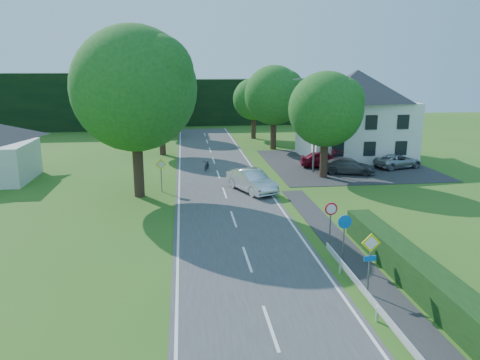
{
  "coord_description": "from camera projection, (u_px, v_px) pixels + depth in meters",
  "views": [
    {
      "loc": [
        -2.81,
        -8.34,
        8.84
      ],
      "look_at": [
        0.52,
        19.05,
        2.16
      ],
      "focal_mm": 35.0,
      "sensor_mm": 36.0,
      "label": 1
    }
  ],
  "objects": [
    {
      "name": "line_centre",
      "position": [
        230.0,
        209.0,
        29.74
      ],
      "size": [
        0.12,
        80.0,
        0.01
      ],
      "primitive_type": null,
      "color": "white",
      "rests_on": "road"
    },
    {
      "name": "sign_priority_left",
      "position": [
        161.0,
        169.0,
        33.63
      ],
      "size": [
        0.78,
        0.09,
        2.44
      ],
      "color": "slate",
      "rests_on": "ground"
    },
    {
      "name": "sign_roundabout",
      "position": [
        344.0,
        230.0,
        21.17
      ],
      "size": [
        0.64,
        0.08,
        2.37
      ],
      "color": "slate",
      "rests_on": "ground"
    },
    {
      "name": "tree_left_far",
      "position": [
        161.0,
        113.0,
        47.46
      ],
      "size": [
        7.0,
        7.0,
        8.58
      ],
      "primitive_type": null,
      "color": "#19551A",
      "rests_on": "ground"
    },
    {
      "name": "parked_car_silver_b",
      "position": [
        398.0,
        161.0,
        41.86
      ],
      "size": [
        4.75,
        3.14,
        1.21
      ],
      "primitive_type": "imported",
      "rotation": [
        0.0,
        0.0,
        1.85
      ],
      "color": "#AAACB1",
      "rests_on": "parking_pad"
    },
    {
      "name": "moving_car",
      "position": [
        252.0,
        181.0,
        33.8
      ],
      "size": [
        3.42,
        5.11,
        1.59
      ],
      "primitive_type": "imported",
      "rotation": [
        0.0,
        0.0,
        0.4
      ],
      "color": "silver",
      "rests_on": "road"
    },
    {
      "name": "parked_car_silver_a",
      "position": [
        329.0,
        157.0,
        43.51
      ],
      "size": [
        4.28,
        2.96,
        1.34
      ],
      "primitive_type": "imported",
      "rotation": [
        0.0,
        0.0,
        1.99
      ],
      "color": "#B0B0B4",
      "rests_on": "parking_pad"
    },
    {
      "name": "parked_car_grey",
      "position": [
        348.0,
        166.0,
        39.57
      ],
      "size": [
        4.84,
        3.18,
        1.3
      ],
      "primitive_type": "imported",
      "rotation": [
        0.0,
        0.0,
        1.24
      ],
      "color": "#505056",
      "rests_on": "parking_pad"
    },
    {
      "name": "tree_main",
      "position": [
        135.0,
        113.0,
        31.54
      ],
      "size": [
        9.4,
        9.4,
        11.64
      ],
      "primitive_type": null,
      "color": "#19551A",
      "rests_on": "ground"
    },
    {
      "name": "treeline_right",
      "position": [
        251.0,
        102.0,
        74.25
      ],
      "size": [
        30.0,
        5.0,
        7.0
      ],
      "primitive_type": "cube",
      "color": "black",
      "rests_on": "ground"
    },
    {
      "name": "road",
      "position": [
        230.0,
        209.0,
        29.75
      ],
      "size": [
        7.0,
        80.0,
        0.04
      ],
      "primitive_type": "cube",
      "color": "#3E3E41",
      "rests_on": "ground"
    },
    {
      "name": "motorcycle",
      "position": [
        207.0,
        165.0,
        40.96
      ],
      "size": [
        0.94,
        1.79,
        0.89
      ],
      "primitive_type": "imported",
      "rotation": [
        0.0,
        0.0,
        -0.21
      ],
      "color": "black",
      "rests_on": "road"
    },
    {
      "name": "line_edge_left",
      "position": [
        179.0,
        211.0,
        29.36
      ],
      "size": [
        0.12,
        80.0,
        0.01
      ],
      "primitive_type": "cube",
      "color": "white",
      "rests_on": "road"
    },
    {
      "name": "sign_priority_right",
      "position": [
        370.0,
        253.0,
        18.24
      ],
      "size": [
        0.78,
        0.09,
        2.59
      ],
      "color": "slate",
      "rests_on": "ground"
    },
    {
      "name": "tree_right_back",
      "position": [
        254.0,
        109.0,
        58.51
      ],
      "size": [
        6.2,
        6.2,
        7.56
      ],
      "primitive_type": null,
      "color": "#19551A",
      "rests_on": "ground"
    },
    {
      "name": "house_white",
      "position": [
        356.0,
        114.0,
        45.8
      ],
      "size": [
        10.6,
        8.4,
        8.6
      ],
      "color": "white",
      "rests_on": "ground"
    },
    {
      "name": "streetlight",
      "position": [
        313.0,
        121.0,
        39.3
      ],
      "size": [
        2.03,
        0.18,
        8.0
      ],
      "color": "slate",
      "rests_on": "ground"
    },
    {
      "name": "treeline_left",
      "position": [
        3.0,
        102.0,
        66.05
      ],
      "size": [
        44.0,
        6.0,
        8.0
      ],
      "primitive_type": "cube",
      "color": "black",
      "rests_on": "ground"
    },
    {
      "name": "line_edge_right",
      "position": [
        280.0,
        207.0,
        30.13
      ],
      "size": [
        0.12,
        80.0,
        0.01
      ],
      "primitive_type": "cube",
      "color": "white",
      "rests_on": "road"
    },
    {
      "name": "parasol",
      "position": [
        332.0,
        161.0,
        39.81
      ],
      "size": [
        2.33,
        2.38,
        2.08
      ],
      "primitive_type": "imported",
      "rotation": [
        0.0,
        0.0,
        0.03
      ],
      "color": "#B10E27",
      "rests_on": "parking_pad"
    },
    {
      "name": "tree_right_far",
      "position": [
        274.0,
        108.0,
        50.73
      ],
      "size": [
        7.4,
        7.4,
        9.09
      ],
      "primitive_type": null,
      "color": "#19551A",
      "rests_on": "ground"
    },
    {
      "name": "sign_speed_limit",
      "position": [
        331.0,
        214.0,
        23.06
      ],
      "size": [
        0.64,
        0.11,
        2.37
      ],
      "color": "slate",
      "rests_on": "ground"
    },
    {
      "name": "tree_right_mid",
      "position": [
        325.0,
        125.0,
        37.46
      ],
      "size": [
        7.0,
        7.0,
        8.58
      ],
      "primitive_type": null,
      "color": "#19551A",
      "rests_on": "ground"
    },
    {
      "name": "parked_car_red",
      "position": [
        324.0,
        159.0,
        42.04
      ],
      "size": [
        4.45,
        2.4,
        1.44
      ],
      "primitive_type": "imported",
      "rotation": [
        0.0,
        0.0,
        1.4
      ],
      "color": "maroon",
      "rests_on": "parking_pad"
    },
    {
      "name": "parking_pad",
      "position": [
        344.0,
        164.0,
        43.7
      ],
      "size": [
        14.0,
        16.0,
        0.04
      ],
      "primitive_type": "cube",
      "color": "#262629",
      "rests_on": "ground"
    },
    {
      "name": "tree_left_back",
      "position": [
        169.0,
        106.0,
        59.15
      ],
      "size": [
        6.6,
        6.6,
        8.07
      ],
      "primitive_type": null,
      "color": "#19551A",
      "rests_on": "ground"
    }
  ]
}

